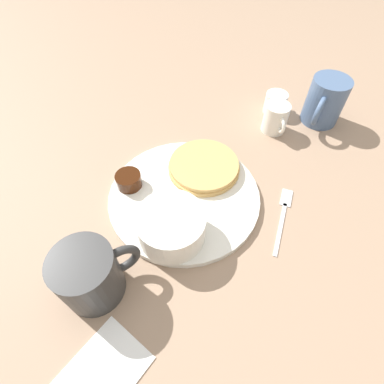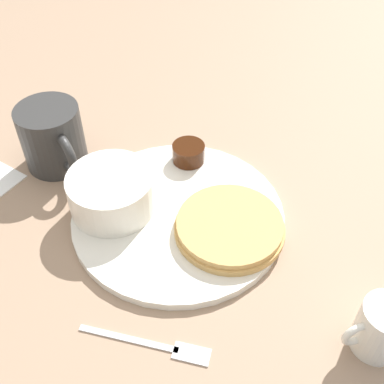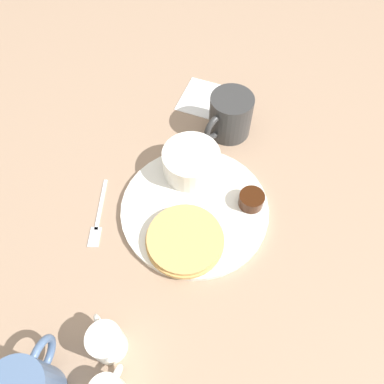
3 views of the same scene
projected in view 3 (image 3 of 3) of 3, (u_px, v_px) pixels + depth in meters
name	position (u px, v px, depth m)	size (l,w,h in m)	color
ground_plane	(195.00, 210.00, 0.72)	(4.00, 4.00, 0.00)	#9E7F66
plate	(195.00, 209.00, 0.72)	(0.28, 0.28, 0.01)	white
pancake_stack	(185.00, 240.00, 0.67)	(0.14, 0.14, 0.02)	tan
bowl	(191.00, 161.00, 0.73)	(0.11, 0.11, 0.05)	white
syrup_cup	(251.00, 200.00, 0.71)	(0.05, 0.05, 0.03)	#38190A
butter_ramekin	(199.00, 157.00, 0.76)	(0.05, 0.05, 0.04)	white
coffee_mug	(230.00, 116.00, 0.79)	(0.12, 0.09, 0.10)	#333333
creamer_pitcher_near	(107.00, 342.00, 0.56)	(0.06, 0.06, 0.07)	white
fork	(98.00, 220.00, 0.71)	(0.15, 0.04, 0.00)	silver
napkin	(201.00, 97.00, 0.88)	(0.13, 0.10, 0.00)	white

